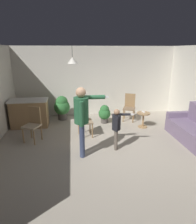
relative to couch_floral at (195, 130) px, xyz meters
name	(u,v)px	position (x,y,z in m)	size (l,w,h in m)	color
ground	(111,150)	(-2.53, -0.27, -0.33)	(7.68, 7.68, 0.00)	#9E9384
wall_back	(96,81)	(-2.53, 2.93, 1.02)	(6.40, 0.10, 2.70)	silver
couch_floral	(195,130)	(0.00, 0.00, 0.00)	(0.86, 1.81, 1.00)	slate
kitchen_counter	(30,113)	(-4.98, 1.81, 0.15)	(1.26, 0.66, 0.95)	#99754C
side_table_by_couch	(143,118)	(-1.13, 1.20, 0.00)	(0.44, 0.44, 0.52)	#99754C
person_adult	(82,115)	(-3.29, -0.40, 0.75)	(0.86, 0.51, 1.74)	#384260
person_child	(117,125)	(-2.39, -0.19, 0.36)	(0.60, 0.32, 1.12)	#60564C
dining_chair_by_counter	(129,106)	(-1.41, 1.96, 0.21)	(0.55, 0.55, 1.00)	#99754C
dining_chair_near_wall	(33,123)	(-4.66, 0.64, 0.21)	(0.56, 0.56, 1.00)	#99754C
dining_chair_centre_back	(83,120)	(-3.22, 0.73, 0.21)	(0.46, 0.46, 1.00)	#99754C
potted_plant_corner	(62,107)	(-3.91, 2.38, 0.17)	(0.60, 0.60, 0.92)	#4C4742
potted_plant_by_wall	(105,113)	(-2.37, 1.79, 0.04)	(0.44, 0.44, 0.67)	#4C4742
spare_remote_on_table	(143,112)	(-1.12, 1.25, 0.21)	(0.04, 0.13, 0.04)	white
ceiling_light_pendant	(72,60)	(-3.46, 1.35, 1.92)	(0.32, 0.32, 0.55)	silver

